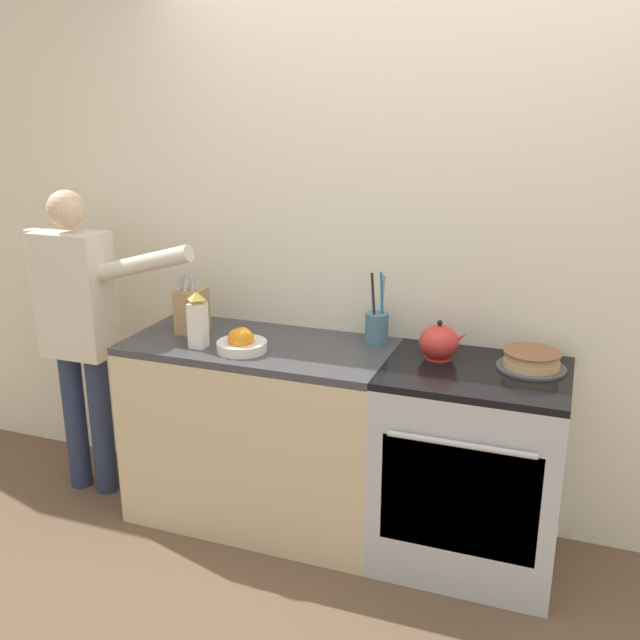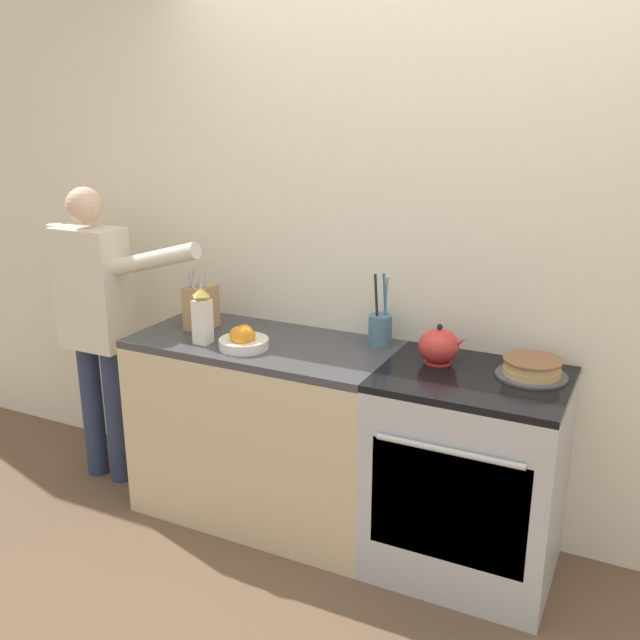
{
  "view_description": "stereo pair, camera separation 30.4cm",
  "coord_description": "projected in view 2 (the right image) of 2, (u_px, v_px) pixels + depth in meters",
  "views": [
    {
      "loc": [
        0.64,
        -2.47,
        1.93
      ],
      "look_at": [
        -0.37,
        0.26,
        1.03
      ],
      "focal_mm": 40.0,
      "sensor_mm": 36.0,
      "label": 1
    },
    {
      "loc": [
        0.92,
        -2.35,
        1.93
      ],
      "look_at": [
        -0.37,
        0.26,
        1.03
      ],
      "focal_mm": 40.0,
      "sensor_mm": 36.0,
      "label": 2
    }
  ],
  "objects": [
    {
      "name": "ground_plane",
      "position": [
        371.0,
        584.0,
        2.97
      ],
      "size": [
        16.0,
        16.0,
        0.0
      ],
      "primitive_type": "plane",
      "color": "brown"
    },
    {
      "name": "wall_back",
      "position": [
        430.0,
        252.0,
        3.11
      ],
      "size": [
        8.0,
        0.04,
        2.6
      ],
      "color": "silver",
      "rests_on": "ground_plane"
    },
    {
      "name": "counter_cabinet",
      "position": [
        264.0,
        429.0,
        3.38
      ],
      "size": [
        1.2,
        0.59,
        0.88
      ],
      "color": "beige",
      "rests_on": "ground_plane"
    },
    {
      "name": "stove_range",
      "position": [
        467.0,
        475.0,
        2.96
      ],
      "size": [
        0.75,
        0.62,
        0.88
      ],
      "color": "#B7BABF",
      "rests_on": "ground_plane"
    },
    {
      "name": "layer_cake",
      "position": [
        532.0,
        368.0,
        2.82
      ],
      "size": [
        0.28,
        0.28,
        0.07
      ],
      "color": "#4C4C51",
      "rests_on": "stove_range"
    },
    {
      "name": "tea_kettle",
      "position": [
        439.0,
        346.0,
        2.96
      ],
      "size": [
        0.21,
        0.17,
        0.17
      ],
      "color": "red",
      "rests_on": "stove_range"
    },
    {
      "name": "knife_block",
      "position": [
        201.0,
        307.0,
        3.4
      ],
      "size": [
        0.11,
        0.15,
        0.3
      ],
      "color": "tan",
      "rests_on": "counter_cabinet"
    },
    {
      "name": "utensil_crock",
      "position": [
        380.0,
        328.0,
        3.17
      ],
      "size": [
        0.1,
        0.1,
        0.34
      ],
      "color": "#477084",
      "rests_on": "counter_cabinet"
    },
    {
      "name": "fruit_bowl",
      "position": [
        243.0,
        339.0,
        3.13
      ],
      "size": [
        0.22,
        0.22,
        0.11
      ],
      "color": "silver",
      "rests_on": "counter_cabinet"
    },
    {
      "name": "milk_carton",
      "position": [
        202.0,
        317.0,
        3.18
      ],
      "size": [
        0.07,
        0.07,
        0.26
      ],
      "color": "white",
      "rests_on": "counter_cabinet"
    },
    {
      "name": "person_baker",
      "position": [
        96.0,
        313.0,
        3.56
      ],
      "size": [
        0.9,
        0.2,
        1.54
      ],
      "rotation": [
        0.0,
        0.0,
        -0.17
      ],
      "color": "#283351",
      "rests_on": "ground_plane"
    }
  ]
}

